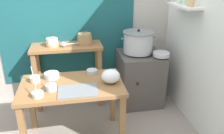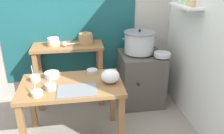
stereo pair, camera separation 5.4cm
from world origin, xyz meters
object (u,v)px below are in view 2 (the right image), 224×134
(prep_bowl_4, at_px, (51,87))
(wide_pan, at_px, (162,55))
(ladle, at_px, (66,44))
(prep_bowl_1, at_px, (35,78))
(serving_tray, at_px, (77,90))
(clay_pot, at_px, (86,39))
(bowl_stack_enamel, at_px, (53,42))
(prep_table, at_px, (72,93))
(back_shelf_table, at_px, (69,60))
(stove_block, at_px, (140,78))
(prep_bowl_3, at_px, (92,71))
(plastic_bag, at_px, (110,76))
(prep_bowl_0, at_px, (37,93))
(prep_bowl_2, at_px, (52,75))
(steamer_pot, at_px, (139,42))

(prep_bowl_4, bearing_deg, wide_pan, 22.98)
(ladle, relative_size, prep_bowl_1, 1.62)
(serving_tray, bearing_deg, clay_pot, 81.38)
(bowl_stack_enamel, height_order, prep_bowl_4, bowl_stack_enamel)
(prep_table, bearing_deg, bowl_stack_enamel, 105.47)
(back_shelf_table, bearing_deg, clay_pot, 0.00)
(stove_block, bearing_deg, prep_bowl_1, -158.08)
(prep_bowl_3, bearing_deg, serving_tray, -114.39)
(ladle, xyz_separation_m, serving_tray, (0.13, -0.92, -0.21))
(serving_tray, bearing_deg, prep_bowl_4, 165.50)
(prep_bowl_4, bearing_deg, plastic_bag, 5.59)
(prep_table, xyz_separation_m, wide_pan, (1.20, 0.50, 0.20))
(serving_tray, bearing_deg, stove_block, 43.05)
(bowl_stack_enamel, bearing_deg, clay_pot, -0.19)
(ladle, bearing_deg, prep_bowl_0, -105.17)
(stove_block, distance_m, prep_bowl_2, 1.34)
(prep_table, relative_size, prep_bowl_3, 8.86)
(prep_bowl_1, bearing_deg, prep_table, -18.80)
(clay_pot, height_order, prep_bowl_2, clay_pot)
(prep_bowl_0, height_order, prep_bowl_3, prep_bowl_0)
(ladle, bearing_deg, serving_tray, -82.28)
(back_shelf_table, xyz_separation_m, prep_bowl_0, (-0.28, -1.02, 0.07))
(plastic_bag, height_order, prep_bowl_4, prep_bowl_4)
(prep_bowl_0, bearing_deg, clay_pot, 62.41)
(plastic_bag, distance_m, prep_bowl_0, 0.77)
(prep_table, xyz_separation_m, serving_tray, (0.06, -0.17, 0.12))
(clay_pot, height_order, plastic_bag, clay_pot)
(wide_pan, height_order, prep_bowl_4, prep_bowl_4)
(clay_pot, xyz_separation_m, prep_bowl_2, (-0.43, -0.62, -0.22))
(back_shelf_table, xyz_separation_m, ladle, (-0.02, -0.06, 0.26))
(back_shelf_table, relative_size, prep_bowl_0, 5.72)
(clay_pot, distance_m, plastic_bag, 0.90)
(stove_block, bearing_deg, prep_bowl_4, -146.35)
(stove_block, height_order, prep_bowl_3, stove_block)
(steamer_pot, distance_m, plastic_bag, 0.92)
(steamer_pot, distance_m, ladle, 1.00)
(plastic_bag, bearing_deg, prep_bowl_0, -167.17)
(back_shelf_table, bearing_deg, prep_bowl_4, -100.15)
(steamer_pot, bearing_deg, serving_tray, -135.01)
(prep_bowl_3, distance_m, prep_bowl_4, 0.56)
(stove_block, relative_size, ladle, 2.80)
(stove_block, xyz_separation_m, ladle, (-1.04, 0.07, 0.55))
(bowl_stack_enamel, height_order, wide_pan, bowl_stack_enamel)
(prep_table, height_order, prep_bowl_2, prep_bowl_2)
(steamer_pot, height_order, bowl_stack_enamel, steamer_pot)
(serving_tray, height_order, plastic_bag, plastic_bag)
(prep_bowl_2, xyz_separation_m, prep_bowl_3, (0.46, 0.04, -0.01))
(steamer_pot, height_order, prep_bowl_1, steamer_pot)
(ladle, bearing_deg, stove_block, -3.77)
(bowl_stack_enamel, bearing_deg, wide_pan, -12.68)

